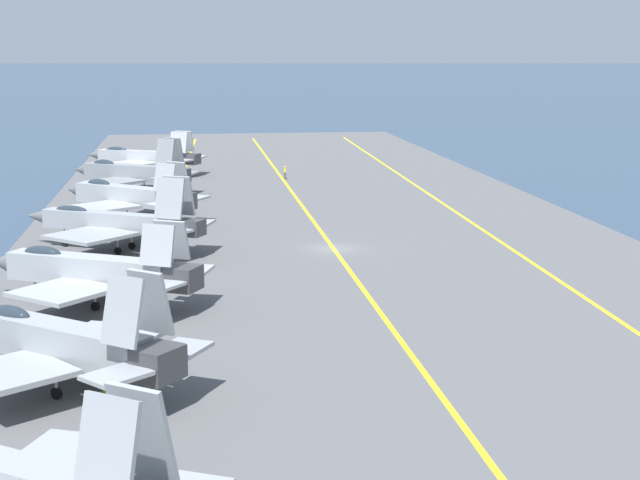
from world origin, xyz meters
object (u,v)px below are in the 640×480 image
at_px(parked_jet_third, 93,270).
at_px(parked_jet_sixth, 131,173).
at_px(parked_jet_fourth, 116,222).
at_px(crew_yellow_vest, 285,172).
at_px(parked_jet_fifth, 129,196).
at_px(parked_jet_seventh, 144,157).
at_px(parked_jet_second, 62,342).

relative_size(parked_jet_third, parked_jet_sixth, 1.03).
distance_m(parked_jet_fourth, crew_yellow_vest, 47.20).
relative_size(parked_jet_fifth, parked_jet_sixth, 0.99).
relative_size(parked_jet_fourth, crew_yellow_vest, 9.55).
bearing_deg(parked_jet_fifth, parked_jet_seventh, -0.13).
bearing_deg(parked_jet_fourth, parked_jet_fifth, -0.73).
relative_size(parked_jet_sixth, parked_jet_seventh, 0.92).
distance_m(parked_jet_third, parked_jet_seventh, 68.66).
distance_m(parked_jet_second, crew_yellow_vest, 79.79).
relative_size(parked_jet_third, parked_jet_fourth, 0.95).
height_order(parked_jet_seventh, crew_yellow_vest, parked_jet_seventh).
relative_size(parked_jet_second, parked_jet_fifth, 0.94).
relative_size(parked_jet_second, crew_yellow_vest, 8.11).
distance_m(parked_jet_seventh, crew_yellow_vest, 19.92).
bearing_deg(parked_jet_second, parked_jet_fourth, -0.63).
bearing_deg(parked_jet_sixth, parked_jet_third, -179.82).
bearing_deg(parked_jet_third, parked_jet_second, 179.88).
bearing_deg(parked_jet_third, parked_jet_sixth, 0.18).
relative_size(parked_jet_second, parked_jet_fourth, 0.85).
bearing_deg(parked_jet_seventh, parked_jet_sixth, 177.46).
relative_size(parked_jet_fourth, parked_jet_fifth, 1.10).
bearing_deg(crew_yellow_vest, parked_jet_third, 162.74).
distance_m(parked_jet_second, parked_jet_seventh, 85.19).
bearing_deg(parked_jet_second, parked_jet_fifth, -0.66).
xyz_separation_m(parked_jet_fifth, crew_yellow_vest, (28.23, -18.41, -1.48)).
bearing_deg(parked_jet_second, parked_jet_seventh, -0.44).
distance_m(parked_jet_second, parked_jet_third, 16.53).
bearing_deg(crew_yellow_vest, parked_jet_sixth, 117.35).
distance_m(parked_jet_third, crew_yellow_vest, 63.85).
distance_m(parked_jet_second, parked_jet_fourth, 34.14).
bearing_deg(parked_jet_fourth, parked_jet_seventh, -0.31).
xyz_separation_m(parked_jet_third, crew_yellow_vest, (60.96, -18.94, -1.39)).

